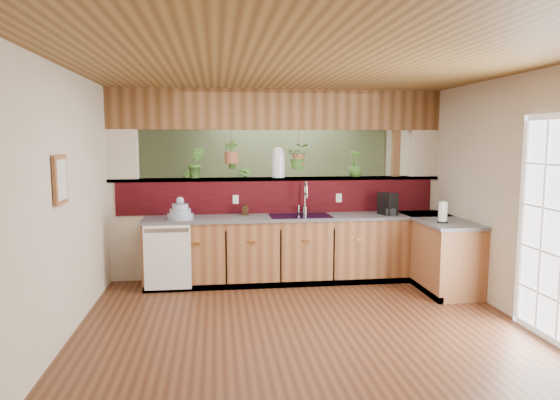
{
  "coord_description": "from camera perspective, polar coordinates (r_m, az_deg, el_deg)",
  "views": [
    {
      "loc": [
        -0.86,
        -5.55,
        1.91
      ],
      "look_at": [
        -0.06,
        0.7,
        1.15
      ],
      "focal_mm": 32.0,
      "sensor_mm": 36.0,
      "label": 1
    }
  ],
  "objects": [
    {
      "name": "countertop",
      "position": [
        6.8,
        7.35,
        -5.59
      ],
      "size": [
        4.14,
        1.52,
        0.9
      ],
      "color": "brown",
      "rests_on": "ground"
    },
    {
      "name": "wall_left",
      "position": [
        5.77,
        -21.72,
        0.32
      ],
      "size": [
        0.02,
        7.0,
        2.6
      ],
      "primitive_type": "cube",
      "color": "beige",
      "rests_on": "ground"
    },
    {
      "name": "pass_through_partition",
      "position": [
        7.0,
        0.03,
        0.97
      ],
      "size": [
        4.6,
        0.21,
        2.6
      ],
      "color": "beige",
      "rests_on": "ground"
    },
    {
      "name": "framed_print",
      "position": [
        4.97,
        -23.81,
        2.14
      ],
      "size": [
        0.04,
        0.35,
        0.45
      ],
      "color": "brown",
      "rests_on": "wall_left"
    },
    {
      "name": "shelf_plant_b",
      "position": [
        8.85,
        -4.06,
        2.21
      ],
      "size": [
        0.25,
        0.25,
        0.44
      ],
      "primitive_type": "imported",
      "rotation": [
        0.0,
        0.0,
        -0.01
      ],
      "color": "#396924",
      "rests_on": "shelving_console"
    },
    {
      "name": "faucet",
      "position": [
        6.84,
        2.89,
        0.41
      ],
      "size": [
        0.2,
        0.2,
        0.45
      ],
      "color": "#B7B7B2",
      "rests_on": "countertop"
    },
    {
      "name": "wall_front",
      "position": [
        2.31,
        15.06,
        -8.68
      ],
      "size": [
        4.6,
        0.02,
        2.6
      ],
      "primitive_type": "cube",
      "color": "beige",
      "rests_on": "ground"
    },
    {
      "name": "soap_dispenser",
      "position": [
        6.75,
        -3.99,
        -0.96
      ],
      "size": [
        0.08,
        0.09,
        0.18
      ],
      "primitive_type": "imported",
      "rotation": [
        0.0,
        0.0,
        -0.01
      ],
      "color": "#392415",
      "rests_on": "countertop"
    },
    {
      "name": "ledge_plant_left",
      "position": [
        6.92,
        -9.56,
        4.21
      ],
      "size": [
        0.24,
        0.19,
        0.42
      ],
      "primitive_type": "imported",
      "rotation": [
        0.0,
        0.0,
        0.02
      ],
      "color": "#396924",
      "rests_on": "pass_through_ledge"
    },
    {
      "name": "shelving_console",
      "position": [
        8.92,
        -6.85,
        -2.28
      ],
      "size": [
        1.47,
        0.83,
        0.95
      ],
      "primitive_type": "cube",
      "rotation": [
        0.0,
        0.0,
        0.34
      ],
      "color": "black",
      "rests_on": "ground"
    },
    {
      "name": "paper_towel",
      "position": [
        6.44,
        18.11,
        -1.38
      ],
      "size": [
        0.13,
        0.13,
        0.27
      ],
      "color": "black",
      "rests_on": "countertop"
    },
    {
      "name": "coffee_maker",
      "position": [
        6.93,
        12.22,
        -0.52
      ],
      "size": [
        0.16,
        0.27,
        0.3
      ],
      "rotation": [
        0.0,
        0.0,
        0.33
      ],
      "color": "black",
      "rests_on": "countertop"
    },
    {
      "name": "wall_back",
      "position": [
        9.11,
        -1.89,
        3.03
      ],
      "size": [
        4.6,
        0.02,
        2.6
      ],
      "primitive_type": "cube",
      "color": "beige",
      "rests_on": "ground"
    },
    {
      "name": "glass_jar",
      "position": [
        6.96,
        -0.22,
        4.32
      ],
      "size": [
        0.19,
        0.19,
        0.42
      ],
      "color": "silver",
      "rests_on": "pass_through_ledge"
    },
    {
      "name": "shelf_plant_a",
      "position": [
        8.85,
        -10.41,
        2.03
      ],
      "size": [
        0.25,
        0.21,
        0.42
      ],
      "primitive_type": "imported",
      "rotation": [
        0.0,
        0.0,
        0.31
      ],
      "color": "#396924",
      "rests_on": "shelving_console"
    },
    {
      "name": "french_door",
      "position": [
        5.35,
        28.68,
        -3.22
      ],
      "size": [
        0.06,
        1.02,
        2.16
      ],
      "primitive_type": "cube",
      "color": "white",
      "rests_on": "ground"
    },
    {
      "name": "header_beam",
      "position": [
        6.97,
        -0.21,
        10.29
      ],
      "size": [
        4.6,
        0.15,
        0.55
      ],
      "primitive_type": "cube",
      "color": "brown",
      "rests_on": "ground"
    },
    {
      "name": "dish_stack",
      "position": [
        6.51,
        -11.33,
        -1.38
      ],
      "size": [
        0.33,
        0.33,
        0.29
      ],
      "color": "#8D99B6",
      "rests_on": "countertop"
    },
    {
      "name": "floor_plant",
      "position": [
        8.16,
        5.34,
        -3.82
      ],
      "size": [
        0.77,
        0.68,
        0.8
      ],
      "primitive_type": "imported",
      "rotation": [
        0.0,
        0.0,
        0.09
      ],
      "color": "#396924",
      "rests_on": "ground"
    },
    {
      "name": "hanging_plant_a",
      "position": [
        6.91,
        -5.59,
        6.22
      ],
      "size": [
        0.25,
        0.21,
        0.52
      ],
      "color": "brown",
      "rests_on": "header_beam"
    },
    {
      "name": "sage_backwall",
      "position": [
        9.09,
        -1.87,
        3.02
      ],
      "size": [
        4.55,
        0.02,
        2.55
      ],
      "primitive_type": "cube",
      "color": "#60734E",
      "rests_on": "ground"
    },
    {
      "name": "ceiling",
      "position": [
        5.66,
        1.53,
        13.87
      ],
      "size": [
        4.6,
        7.0,
        0.01
      ],
      "primitive_type": "cube",
      "color": "brown",
      "rests_on": "ground"
    },
    {
      "name": "dishwasher",
      "position": [
        6.41,
        -12.74,
        -6.4
      ],
      "size": [
        0.58,
        0.03,
        0.82
      ],
      "color": "white",
      "rests_on": "ground"
    },
    {
      "name": "ground",
      "position": [
        5.94,
        1.45,
        -11.9
      ],
      "size": [
        4.6,
        7.0,
        0.01
      ],
      "primitive_type": "cube",
      "color": "#4E2A18",
      "rests_on": "ground"
    },
    {
      "name": "wall_right",
      "position": [
        6.42,
        22.23,
        0.91
      ],
      "size": [
        0.02,
        7.0,
        2.6
      ],
      "primitive_type": "cube",
      "color": "beige",
      "rests_on": "ground"
    },
    {
      "name": "ledge_plant_right",
      "position": [
        7.19,
        8.61,
        4.14
      ],
      "size": [
        0.25,
        0.25,
        0.37
      ],
      "primitive_type": "imported",
      "rotation": [
        0.0,
        0.0,
        0.22
      ],
      "color": "#396924",
      "rests_on": "pass_through_ledge"
    },
    {
      "name": "pass_through_ledge",
      "position": [
        6.98,
        -0.21,
        2.43
      ],
      "size": [
        4.6,
        0.21,
        0.04
      ],
      "primitive_type": "cube",
      "color": "brown",
      "rests_on": "ground"
    },
    {
      "name": "hanging_plant_b",
      "position": [
        7.0,
        2.12,
        6.24
      ],
      "size": [
        0.36,
        0.32,
        0.48
      ],
      "color": "brown",
      "rests_on": "header_beam"
    },
    {
      "name": "navy_sink",
      "position": [
        6.71,
        2.31,
        -2.47
      ],
      "size": [
        0.82,
        0.5,
        0.18
      ],
      "color": "black",
      "rests_on": "countertop"
    }
  ]
}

